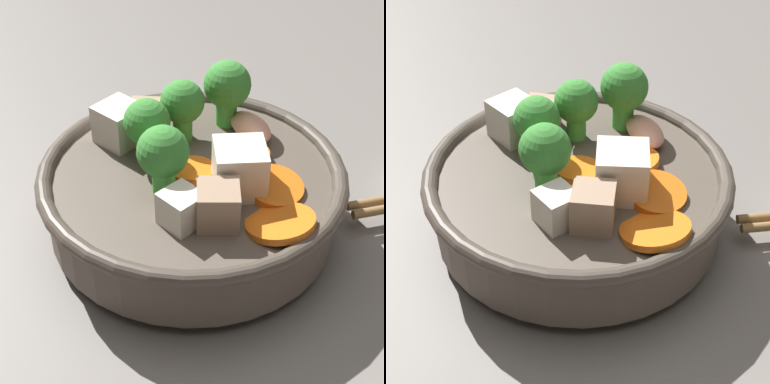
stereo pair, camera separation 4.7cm
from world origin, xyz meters
The scene contains 2 objects.
ground_plane centered at (0.00, 0.00, 0.00)m, with size 3.00×3.00×0.00m, color slate.
stirfry_bowl centered at (0.00, 0.00, 0.04)m, with size 0.22×0.22×0.11m.
Camera 2 is at (0.37, -0.01, 0.33)m, focal length 60.00 mm.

